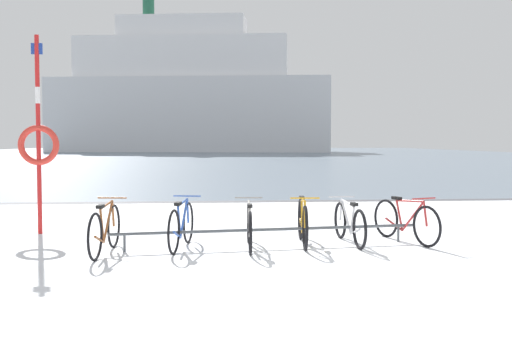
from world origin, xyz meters
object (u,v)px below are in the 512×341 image
object	(u,v)px
bicycle_0	(105,229)
bicycle_2	(249,226)
bicycle_3	(303,222)
bicycle_4	(349,223)
ferry_ship	(188,96)
bicycle_1	(181,225)
rescue_post	(39,140)
bicycle_5	(406,221)

from	to	relation	value
bicycle_0	bicycle_2	world-z (taller)	bicycle_0
bicycle_3	bicycle_4	size ratio (longest dim) A/B	1.01
bicycle_4	ferry_ship	bearing A→B (deg)	94.15
bicycle_4	bicycle_1	bearing A→B (deg)	-175.25
bicycle_3	bicycle_4	xyz separation A→B (m)	(0.79, 0.04, -0.03)
bicycle_0	bicycle_3	size ratio (longest dim) A/B	0.99
bicycle_4	ferry_ship	distance (m)	76.94
bicycle_4	rescue_post	bearing A→B (deg)	164.96
bicycle_0	bicycle_5	distance (m)	4.93
bicycle_5	bicycle_2	bearing A→B (deg)	-171.73
bicycle_2	rescue_post	bearing A→B (deg)	154.63
bicycle_1	bicycle_2	bearing A→B (deg)	-4.57
bicycle_1	rescue_post	distance (m)	3.45
bicycle_0	rescue_post	xyz separation A→B (m)	(-1.54, 2.05, 1.36)
bicycle_2	ferry_ship	xyz separation A→B (m)	(-3.85, 76.66, 7.69)
bicycle_0	rescue_post	size ratio (longest dim) A/B	0.48
bicycle_3	rescue_post	xyz separation A→B (m)	(-4.66, 1.50, 1.36)
ferry_ship	bicycle_3	bearing A→B (deg)	-86.44
bicycle_4	rescue_post	distance (m)	5.81
ferry_ship	bicycle_4	bearing A→B (deg)	-85.85
bicycle_5	rescue_post	size ratio (longest dim) A/B	0.46
bicycle_4	rescue_post	xyz separation A→B (m)	(-5.45, 1.46, 1.39)
rescue_post	ferry_ship	world-z (taller)	ferry_ship
bicycle_0	bicycle_2	bearing A→B (deg)	6.99
bicycle_3	bicycle_1	bearing A→B (deg)	-174.38
bicycle_2	bicycle_4	bearing A→B (deg)	10.58
bicycle_2	bicycle_4	world-z (taller)	bicycle_2
bicycle_0	bicycle_4	size ratio (longest dim) A/B	1.01
bicycle_5	bicycle_4	bearing A→B (deg)	-175.79
bicycle_1	bicycle_5	bearing A→B (deg)	4.61
bicycle_1	ferry_ship	bearing A→B (deg)	92.07
bicycle_1	bicycle_4	xyz separation A→B (m)	(2.77, 0.23, -0.03)
bicycle_0	ferry_ship	world-z (taller)	ferry_ship
bicycle_2	bicycle_4	distance (m)	1.72
bicycle_3	bicycle_2	bearing A→B (deg)	-162.69
bicycle_2	ferry_ship	distance (m)	77.15
bicycle_3	bicycle_5	world-z (taller)	bicycle_3
bicycle_2	rescue_post	xyz separation A→B (m)	(-3.76, 1.78, 1.38)
bicycle_2	bicycle_4	xyz separation A→B (m)	(1.69, 0.32, -0.01)
bicycle_1	bicycle_4	bearing A→B (deg)	4.75
bicycle_3	ferry_ship	bearing A→B (deg)	93.56
bicycle_0	bicycle_3	xyz separation A→B (m)	(3.12, 0.55, -0.00)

